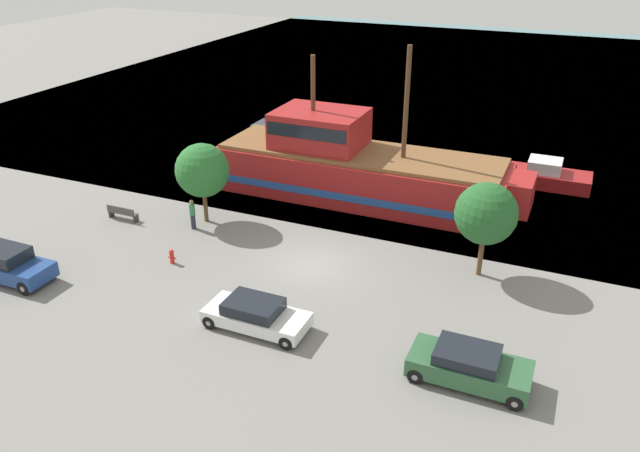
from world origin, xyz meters
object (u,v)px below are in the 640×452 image
Objects in this scene: parked_car_curb_rear at (5,263)px; pedestrian_walking_near at (193,214)px; moored_boat_dockside at (548,176)px; bench_promenade_east at (122,213)px; moored_boat_outer at (299,130)px; parked_car_curb_front at (469,366)px; pirate_ship at (356,168)px; fire_hydrant at (172,256)px; parked_car_curb_mid at (256,315)px.

pedestrian_walking_near is (5.21, 8.15, 0.10)m from parked_car_curb_rear.
moored_boat_dockside is 2.72× the size of bench_promenade_east.
parked_car_curb_front is (18.14, -23.69, -0.03)m from moored_boat_outer.
pirate_ship is at bearing -47.58° from moored_boat_outer.
parked_car_curb_rear is 7.53m from bench_promenade_east.
parked_car_curb_rear is 2.54× the size of bench_promenade_east.
moored_boat_dockside reaches higher than fire_hydrant.
moored_boat_dockside is 22.93m from pedestrian_walking_near.
parked_car_curb_rear is (-21.98, -1.28, 0.08)m from parked_car_curb_front.
parked_car_curb_rear is 2.75× the size of pedestrian_walking_near.
moored_boat_dockside is (10.92, 6.68, -1.25)m from pirate_ship.
moored_boat_dockside reaches higher than parked_car_curb_front.
parked_car_curb_front is 15.84m from fire_hydrant.
moored_boat_dockside is at bearing 65.56° from parked_car_curb_mid.
fire_hydrant is (2.61, -20.60, -0.33)m from moored_boat_outer.
moored_boat_dockside is 2.94× the size of pedestrian_walking_near.
pedestrian_walking_near is (4.40, 0.67, 0.45)m from bench_promenade_east.
parked_car_curb_front is at bearing -11.26° from fire_hydrant.
fire_hydrant is at bearing -131.68° from moored_boat_dockside.
parked_car_curb_rear is (-3.84, -24.97, 0.05)m from moored_boat_outer.
fire_hydrant is at bearing 154.03° from parked_car_curb_mid.
bench_promenade_east is at bearing -99.86° from moored_boat_outer.
pirate_ship is 17.96m from parked_car_curb_front.
pedestrian_walking_near reaches higher than bench_promenade_east.
parked_car_curb_front is 5.85× the size of fire_hydrant.
moored_boat_outer is 4.10× the size of bench_promenade_east.
fire_hydrant is (-16.40, -18.42, -0.24)m from moored_boat_dockside.
parked_car_curb_rear reaches higher than fire_hydrant.
moored_boat_dockside is 1.07× the size of parked_car_curb_rear.
pedestrian_walking_near reaches higher than parked_car_curb_rear.
moored_boat_outer is 25.26m from parked_car_curb_rear.
moored_boat_dockside is at bearing 44.92° from parked_car_curb_rear.
pedestrian_walking_near reaches higher than moored_boat_dockside.
moored_boat_outer is at bearing 132.42° from pirate_ship.
parked_car_curb_front is at bearing 3.33° from parked_car_curb_rear.
parked_car_curb_mid is (-9.82, -21.62, -0.01)m from moored_boat_dockside.
parked_car_curb_front is at bearing -52.56° from moored_boat_outer.
fire_hydrant is 0.40× the size of bench_promenade_east.
moored_boat_dockside is 23.75m from parked_car_curb_mid.
pirate_ship is 10.17× the size of bench_promenade_east.
parked_car_curb_front is at bearing -16.32° from bench_promenade_east.
moored_boat_outer is 4.43× the size of pedestrian_walking_near.
bench_promenade_east is at bearing 83.87° from parked_car_curb_rear.
pirate_ship is 13.04m from fire_hydrant.
parked_car_curb_front is 18.13m from pedestrian_walking_near.
moored_boat_outer is 10.13× the size of fire_hydrant.
parked_car_curb_mid is at bearing 5.13° from parked_car_curb_rear.
pirate_ship is 3.73× the size of moored_boat_dockside.
fire_hydrant is 6.45m from bench_promenade_east.
pirate_ship is at bearing 49.81° from pedestrian_walking_near.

